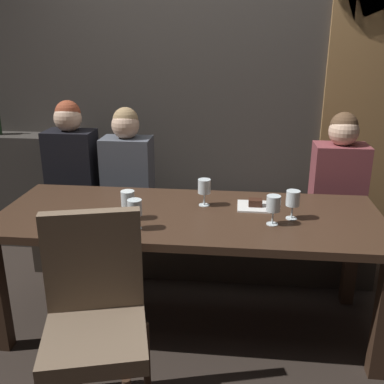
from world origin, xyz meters
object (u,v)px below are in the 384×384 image
diner_far_end (339,172)px  wine_glass_near_right (128,200)px  dining_table (189,227)px  banquette_bench (200,241)px  wine_glass_end_left (273,205)px  wine_glass_far_left (135,208)px  dessert_plate (254,205)px  diner_redhead (72,159)px  chair_near_side (95,308)px  diner_bearded (127,164)px  wine_glass_center_front (204,187)px  wine_glass_center_back (293,199)px

diner_far_end → wine_glass_near_right: 1.52m
diner_far_end → dining_table: bearing=-145.1°
banquette_bench → wine_glass_end_left: size_ratio=15.24×
wine_glass_far_left → dessert_plate: bearing=31.7°
diner_redhead → wine_glass_far_left: diner_redhead is taller
dining_table → diner_far_end: (0.97, 0.67, 0.17)m
chair_near_side → diner_bearded: 1.48m
diner_far_end → wine_glass_near_right: (-1.29, -0.79, 0.03)m
diner_redhead → dessert_plate: (1.34, -0.59, -0.09)m
diner_redhead → wine_glass_end_left: diner_redhead is taller
chair_near_side → wine_glass_center_front: (0.41, 0.86, 0.30)m
banquette_bench → wine_glass_near_right: (-0.33, -0.82, 0.62)m
diner_bearded → diner_far_end: (1.51, -0.05, -0.00)m
diner_far_end → dessert_plate: diner_far_end is taller
diner_redhead → wine_glass_near_right: bearing=-52.8°
wine_glass_end_left → dessert_plate: 0.28m
dining_table → wine_glass_center_back: wine_glass_center_back is taller
chair_near_side → dessert_plate: 1.13m
wine_glass_far_left → dining_table: bearing=44.5°
wine_glass_center_back → dessert_plate: bearing=142.7°
dining_table → chair_near_side: bearing=-115.1°
dining_table → diner_bearded: bearing=126.9°
wine_glass_end_left → wine_glass_near_right: bearing=-179.3°
wine_glass_center_front → wine_glass_end_left: 0.46m
banquette_bench → chair_near_side: size_ratio=2.55×
dining_table → dessert_plate: bearing=20.2°
dining_table → diner_redhead: 1.23m
chair_near_side → wine_glass_center_front: size_ratio=5.98×
chair_near_side → diner_far_end: 1.93m
wine_glass_center_back → wine_glass_near_right: 0.91m
dessert_plate → banquette_bench: bearing=123.7°
chair_near_side → dessert_plate: chair_near_side is taller
wine_glass_center_back → chair_near_side: bearing=-142.4°
banquette_bench → diner_bearded: size_ratio=3.19×
diner_far_end → wine_glass_far_left: bearing=-142.9°
wine_glass_far_left → dessert_plate: (0.63, 0.39, -0.10)m
banquette_bench → wine_glass_center_front: 0.85m
wine_glass_near_right → wine_glass_end_left: same height
diner_redhead → wine_glass_end_left: 1.66m
banquette_bench → wine_glass_center_back: wine_glass_center_back is taller
chair_near_side → wine_glass_center_front: bearing=64.3°
wine_glass_center_front → wine_glass_center_back: size_ratio=1.00×
diner_redhead → wine_glass_center_back: size_ratio=5.03×
banquette_bench → diner_far_end: 1.13m
diner_far_end → wine_glass_center_front: (-0.89, -0.54, 0.04)m
wine_glass_center_front → dessert_plate: size_ratio=0.86×
diner_bearded → dessert_plate: diner_bearded is taller
diner_redhead → diner_far_end: diner_redhead is taller
chair_near_side → wine_glass_far_left: size_ratio=5.98×
diner_far_end → dessert_plate: size_ratio=4.11×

